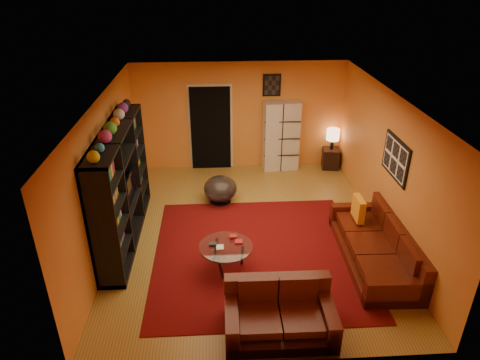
{
  "coord_description": "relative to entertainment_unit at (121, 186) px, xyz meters",
  "views": [
    {
      "loc": [
        -0.58,
        -6.8,
        4.56
      ],
      "look_at": [
        -0.16,
        0.1,
        1.06
      ],
      "focal_mm": 32.0,
      "sensor_mm": 36.0,
      "label": 1
    }
  ],
  "objects": [
    {
      "name": "floor",
      "position": [
        2.27,
        0.0,
        -1.05
      ],
      "size": [
        6.0,
        6.0,
        0.0
      ],
      "primitive_type": "plane",
      "color": "olive",
      "rests_on": "ground"
    },
    {
      "name": "ceiling",
      "position": [
        2.27,
        0.0,
        1.55
      ],
      "size": [
        6.0,
        6.0,
        0.0
      ],
      "primitive_type": "plane",
      "rotation": [
        3.14,
        0.0,
        0.0
      ],
      "color": "white",
      "rests_on": "wall_back"
    },
    {
      "name": "wall_back",
      "position": [
        2.27,
        3.0,
        0.25
      ],
      "size": [
        6.0,
        0.0,
        6.0
      ],
      "primitive_type": "plane",
      "rotation": [
        1.57,
        0.0,
        0.0
      ],
      "color": "orange",
      "rests_on": "floor"
    },
    {
      "name": "wall_front",
      "position": [
        2.27,
        -3.0,
        0.25
      ],
      "size": [
        6.0,
        0.0,
        6.0
      ],
      "primitive_type": "plane",
      "rotation": [
        -1.57,
        0.0,
        0.0
      ],
      "color": "orange",
      "rests_on": "floor"
    },
    {
      "name": "wall_left",
      "position": [
        -0.23,
        0.0,
        0.25
      ],
      "size": [
        0.0,
        6.0,
        6.0
      ],
      "primitive_type": "plane",
      "rotation": [
        1.57,
        0.0,
        1.57
      ],
      "color": "orange",
      "rests_on": "floor"
    },
    {
      "name": "wall_right",
      "position": [
        4.78,
        0.0,
        0.25
      ],
      "size": [
        0.0,
        6.0,
        6.0
      ],
      "primitive_type": "plane",
      "rotation": [
        1.57,
        0.0,
        -1.57
      ],
      "color": "orange",
      "rests_on": "floor"
    },
    {
      "name": "rug",
      "position": [
        2.38,
        -0.7,
        -1.04
      ],
      "size": [
        3.6,
        3.6,
        0.01
      ],
      "primitive_type": "cube",
      "color": "#4E090B",
      "rests_on": "floor"
    },
    {
      "name": "doorway",
      "position": [
        1.57,
        2.96,
        -0.03
      ],
      "size": [
        0.95,
        0.1,
        2.04
      ],
      "primitive_type": "cube",
      "color": "black",
      "rests_on": "floor"
    },
    {
      "name": "wall_art_right",
      "position": [
        4.75,
        -0.3,
        0.55
      ],
      "size": [
        0.03,
        1.0,
        0.7
      ],
      "primitive_type": "cube",
      "color": "black",
      "rests_on": "wall_right"
    },
    {
      "name": "wall_art_back",
      "position": [
        3.02,
        2.98,
        1.0
      ],
      "size": [
        0.42,
        0.03,
        0.52
      ],
      "primitive_type": "cube",
      "color": "black",
      "rests_on": "wall_back"
    },
    {
      "name": "entertainment_unit",
      "position": [
        0.0,
        0.0,
        0.0
      ],
      "size": [
        0.45,
        3.0,
        2.1
      ],
      "primitive_type": "cube",
      "color": "black",
      "rests_on": "floor"
    },
    {
      "name": "tv",
      "position": [
        0.05,
        0.1,
        -0.08
      ],
      "size": [
        0.87,
        0.11,
        0.5
      ],
      "primitive_type": "imported",
      "rotation": [
        0.0,
        0.0,
        1.57
      ],
      "color": "black",
      "rests_on": "entertainment_unit"
    },
    {
      "name": "sofa",
      "position": [
        4.42,
        -1.0,
        -0.77
      ],
      "size": [
        1.04,
        2.41,
        0.85
      ],
      "rotation": [
        0.0,
        0.0,
        -0.03
      ],
      "color": "#441109",
      "rests_on": "rug"
    },
    {
      "name": "loveseat",
      "position": [
        2.5,
        -2.42,
        -0.77
      ],
      "size": [
        1.5,
        0.91,
        0.85
      ],
      "rotation": [
        0.0,
        0.0,
        1.56
      ],
      "color": "#441109",
      "rests_on": "rug"
    },
    {
      "name": "throw_pillow",
      "position": [
        4.22,
        -0.32,
        -0.42
      ],
      "size": [
        0.12,
        0.42,
        0.42
      ],
      "primitive_type": "cube",
      "color": "orange",
      "rests_on": "sofa"
    },
    {
      "name": "coffee_table",
      "position": [
        1.81,
        -1.06,
        -0.65
      ],
      "size": [
        0.89,
        0.89,
        0.44
      ],
      "rotation": [
        0.0,
        0.0,
        0.16
      ],
      "color": "silver",
      "rests_on": "floor"
    },
    {
      "name": "storage_cabinet",
      "position": [
        3.27,
        2.8,
        -0.2
      ],
      "size": [
        0.88,
        0.46,
        1.7
      ],
      "primitive_type": "cube",
      "rotation": [
        0.0,
        0.0,
        0.1
      ],
      "color": "silver",
      "rests_on": "floor"
    },
    {
      "name": "bowl_chair",
      "position": [
        1.76,
        1.19,
        -0.74
      ],
      "size": [
        0.71,
        0.71,
        0.58
      ],
      "color": "black",
      "rests_on": "floor"
    },
    {
      "name": "side_table",
      "position": [
        4.53,
        2.75,
        -0.8
      ],
      "size": [
        0.45,
        0.45,
        0.5
      ],
      "primitive_type": "cube",
      "rotation": [
        0.0,
        0.0,
        -0.15
      ],
      "color": "black",
      "rests_on": "floor"
    },
    {
      "name": "table_lamp",
      "position": [
        4.53,
        2.75,
        -0.18
      ],
      "size": [
        0.31,
        0.31,
        0.52
      ],
      "color": "black",
      "rests_on": "side_table"
    }
  ]
}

